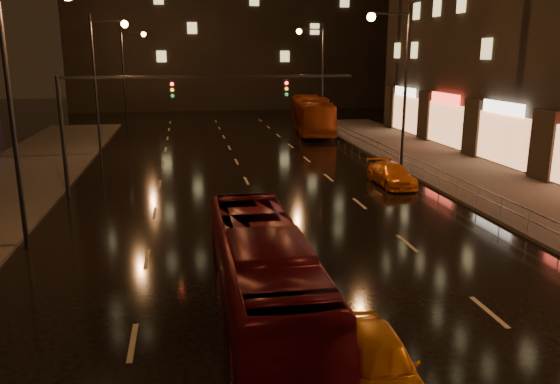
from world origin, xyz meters
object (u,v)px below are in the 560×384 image
taxi_far (391,174)px  bus_curb (312,115)px  taxi_near (377,362)px  bus_red (264,276)px

taxi_far → bus_curb: bearing=87.4°
taxi_near → taxi_far: bearing=69.9°
taxi_near → bus_curb: bearing=80.8°
bus_red → taxi_near: size_ratio=2.51×
taxi_near → taxi_far: (7.48, 18.50, -0.04)m
bus_curb → taxi_near: size_ratio=3.10×
bus_red → taxi_near: bearing=-60.3°
taxi_near → taxi_far: taxi_near is taller
bus_curb → taxi_far: (-0.42, -21.72, -1.05)m
bus_red → taxi_far: (9.50, 14.99, -0.74)m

